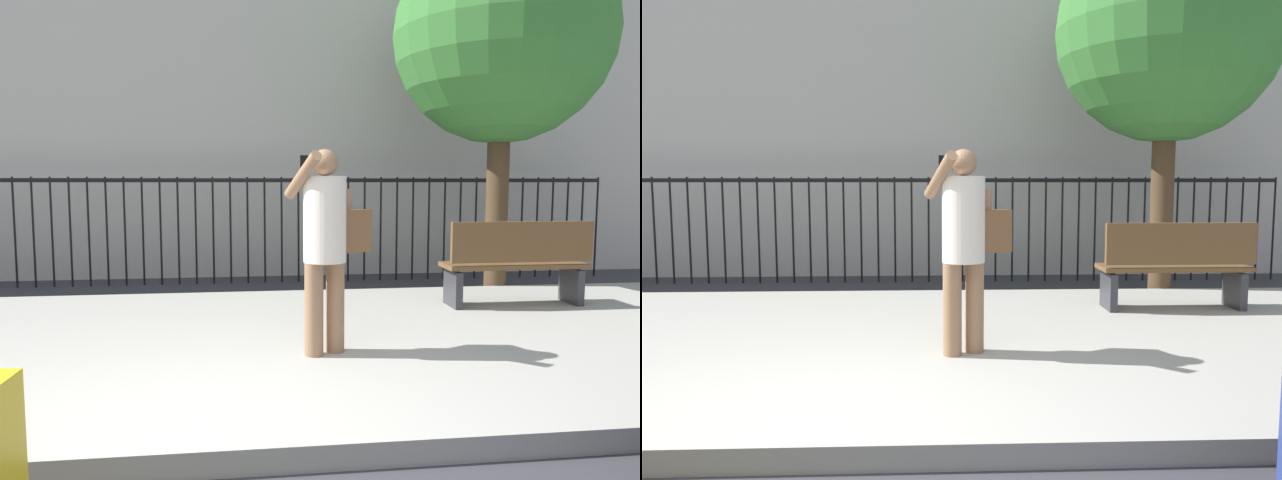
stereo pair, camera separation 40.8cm
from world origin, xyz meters
TOP-DOWN VIEW (x-y plane):
  - ground_plane at (0.00, 0.00)m, footprint 60.00×60.00m
  - sidewalk at (0.00, 2.20)m, footprint 28.00×4.40m
  - iron_fence at (0.00, 5.90)m, footprint 12.03×0.04m
  - pedestrian_on_phone at (1.01, 1.65)m, footprint 0.72×0.55m
  - street_bench at (3.33, 3.16)m, footprint 1.60×0.45m
  - street_tree_mid at (3.69, 4.53)m, footprint 2.82×2.82m

SIDE VIEW (x-z plane):
  - ground_plane at x=0.00m, z-range 0.00..0.00m
  - sidewalk at x=0.00m, z-range 0.00..0.15m
  - street_bench at x=3.33m, z-range 0.18..1.13m
  - iron_fence at x=0.00m, z-range 0.22..1.82m
  - pedestrian_on_phone at x=1.01m, z-range 0.28..1.91m
  - street_tree_mid at x=3.69m, z-range 0.99..5.84m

